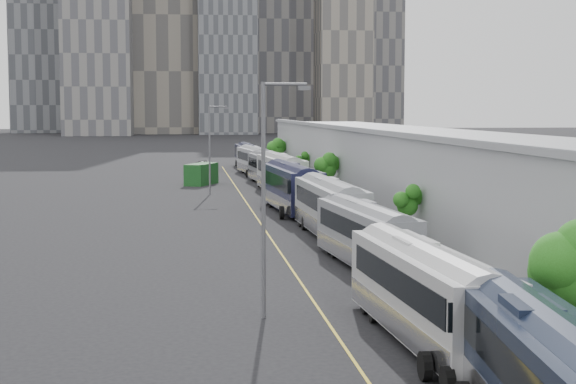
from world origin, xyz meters
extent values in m
cube|color=gray|center=(9.00, 55.00, 0.06)|extent=(10.00, 170.00, 0.12)
cube|color=gold|center=(-1.50, 55.00, 0.01)|extent=(0.12, 160.00, 0.02)
cube|color=gray|center=(13.00, 55.00, 3.40)|extent=(12.00, 160.00, 6.80)
cube|color=gray|center=(13.00, 55.00, 5.85)|extent=(12.45, 160.40, 2.57)
cube|color=gray|center=(7.10, 55.00, 7.00)|extent=(0.30, 160.00, 0.40)
cube|color=slate|center=(8.00, 310.00, 40.00)|extent=(20.00, 20.00, 80.00)
cube|color=gray|center=(48.00, 305.00, 35.00)|extent=(18.00, 18.00, 70.00)
cube|color=slate|center=(65.00, 340.00, 45.00)|extent=(22.00, 22.00, 90.00)
cube|color=black|center=(1.84, 21.97, 1.84)|extent=(3.69, 12.59, 3.01)
cube|color=black|center=(1.84, 21.78, 2.38)|extent=(3.60, 11.11, 1.02)
cube|color=black|center=(1.84, 23.40, 3.48)|extent=(1.44, 2.21, 0.29)
cube|color=#BABABC|center=(1.61, 32.83, 1.87)|extent=(3.17, 12.74, 3.06)
cube|color=black|center=(1.61, 32.64, 2.42)|extent=(3.15, 11.23, 1.04)
cube|color=silver|center=(1.61, 32.83, 0.89)|extent=(3.20, 12.49, 0.98)
cube|color=#BABABC|center=(1.61, 34.29, 3.55)|extent=(1.37, 2.20, 0.29)
cube|color=gray|center=(2.62, 48.51, 1.80)|extent=(3.56, 12.36, 2.95)
cube|color=black|center=(2.62, 48.33, 2.34)|extent=(3.48, 10.91, 1.00)
cube|color=silver|center=(2.62, 48.51, 0.86)|extent=(3.58, 12.12, 0.94)
cube|color=gray|center=(2.62, 49.92, 3.42)|extent=(1.40, 2.17, 0.28)
cube|color=#95989E|center=(2.64, 60.43, 1.98)|extent=(3.18, 13.49, 3.25)
cube|color=black|center=(2.64, 60.23, 2.57)|extent=(3.18, 11.89, 1.10)
cube|color=silver|center=(2.64, 60.43, 0.95)|extent=(3.21, 13.22, 1.04)
cube|color=#95989E|center=(2.64, 61.98, 3.76)|extent=(1.42, 2.32, 0.31)
cube|color=#171834|center=(1.79, 75.22, 2.07)|extent=(3.80, 14.17, 3.39)
cube|color=black|center=(1.79, 75.00, 2.68)|extent=(3.74, 12.50, 1.15)
cube|color=silver|center=(1.79, 75.22, 0.99)|extent=(3.82, 13.89, 1.09)
cube|color=#171834|center=(1.79, 76.83, 3.93)|extent=(1.57, 2.46, 0.32)
cube|color=#BCBCBE|center=(2.65, 91.15, 2.06)|extent=(3.86, 14.12, 3.38)
cube|color=black|center=(2.65, 90.93, 2.67)|extent=(3.79, 12.45, 1.15)
cube|color=silver|center=(2.65, 91.15, 0.98)|extent=(3.88, 13.84, 1.08)
cube|color=#BCBCBE|center=(2.65, 92.76, 3.92)|extent=(1.57, 2.46, 0.32)
cube|color=slate|center=(2.35, 103.86, 1.83)|extent=(3.51, 12.55, 3.00)
cube|color=black|center=(2.35, 103.67, 2.37)|extent=(3.44, 11.07, 1.02)
cube|color=silver|center=(2.35, 103.86, 0.87)|extent=(3.53, 12.31, 0.96)
cube|color=slate|center=(2.35, 105.29, 3.48)|extent=(1.41, 2.19, 0.29)
cube|color=#AFB1BA|center=(2.02, 117.91, 1.89)|extent=(3.87, 12.99, 3.10)
cube|color=black|center=(2.02, 117.72, 2.45)|extent=(3.77, 11.47, 1.05)
cube|color=silver|center=(2.02, 117.91, 0.90)|extent=(3.88, 12.74, 0.99)
cube|color=#AFB1BA|center=(2.02, 119.39, 3.59)|extent=(1.50, 2.29, 0.30)
cube|color=black|center=(2.01, 132.11, 1.82)|extent=(2.76, 12.37, 2.98)
cube|color=black|center=(2.01, 131.92, 2.36)|extent=(2.79, 10.89, 1.01)
cube|color=silver|center=(2.01, 132.11, 0.87)|extent=(2.80, 12.13, 0.95)
cube|color=black|center=(2.01, 133.53, 3.46)|extent=(1.28, 2.11, 0.28)
cylinder|color=black|center=(5.35, 28.79, 1.82)|extent=(0.18, 0.18, 3.65)
sphere|color=#256316|center=(5.35, 28.79, 3.75)|extent=(2.70, 2.70, 2.70)
cylinder|color=black|center=(6.15, 53.11, 1.58)|extent=(0.18, 0.18, 3.16)
sphere|color=#256316|center=(6.15, 53.11, 3.09)|extent=(1.31, 1.31, 1.31)
cylinder|color=black|center=(5.83, 81.74, 1.74)|extent=(0.18, 0.18, 3.48)
sphere|color=#256316|center=(5.83, 81.74, 3.48)|extent=(1.93, 1.93, 1.93)
cylinder|color=black|center=(6.21, 101.03, 1.42)|extent=(0.18, 0.18, 2.85)
sphere|color=#256316|center=(6.21, 101.03, 2.79)|extent=(1.18, 1.18, 1.18)
cylinder|color=black|center=(5.64, 124.27, 1.63)|extent=(0.18, 0.18, 3.25)
sphere|color=#256316|center=(5.64, 124.27, 3.33)|extent=(2.33, 2.33, 2.33)
cylinder|color=#59595E|center=(-4.03, 37.39, 4.91)|extent=(0.18, 0.18, 9.83)
cylinder|color=#59595E|center=(-3.13, 37.39, 9.73)|extent=(1.80, 0.14, 0.14)
cube|color=#59595E|center=(-2.33, 37.39, 9.58)|extent=(0.50, 0.22, 0.18)
cylinder|color=#59595E|center=(-4.66, 91.06, 4.53)|extent=(0.18, 0.18, 9.06)
cylinder|color=#59595E|center=(-3.76, 91.06, 8.96)|extent=(1.80, 0.14, 0.14)
cube|color=#59595E|center=(-2.96, 91.06, 8.81)|extent=(0.50, 0.22, 0.18)
cube|color=#144318|center=(-5.27, 103.28, 1.22)|extent=(4.11, 5.76, 2.44)
imported|color=black|center=(-4.20, 125.76, 0.72)|extent=(3.60, 5.60, 1.44)
camera|label=1|loc=(-7.30, 1.30, 8.72)|focal=55.00mm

